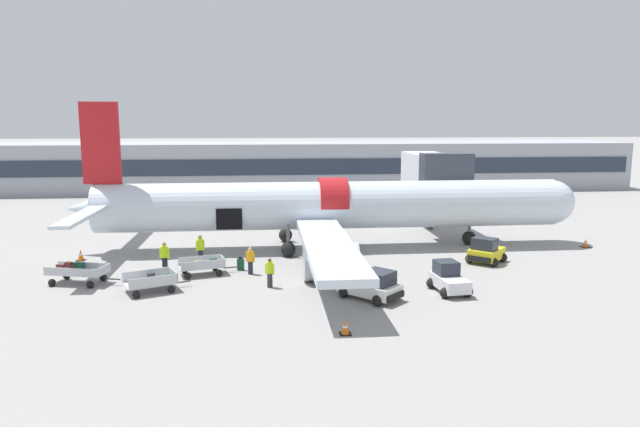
{
  "coord_description": "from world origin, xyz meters",
  "views": [
    {
      "loc": [
        -3.82,
        -33.29,
        8.9
      ],
      "look_at": [
        -0.34,
        2.04,
        3.05
      ],
      "focal_mm": 32.0,
      "sensor_mm": 36.0,
      "label": 1
    }
  ],
  "objects_px": {
    "baggage_cart_queued": "(153,282)",
    "ground_crew_loader_b": "(200,248)",
    "ground_crew_supervisor": "(165,256)",
    "airplane": "(325,207)",
    "ground_crew_driver": "(270,272)",
    "baggage_tug_rear": "(372,286)",
    "ground_crew_loader_a": "(250,260)",
    "suitcase_on_tarmac_upright": "(241,264)",
    "baggage_tug_mid": "(486,252)",
    "baggage_cart_empty": "(78,273)",
    "baggage_cart_loading": "(203,267)",
    "baggage_tug_lead": "(448,279)"
  },
  "relations": [
    {
      "from": "baggage_tug_mid",
      "to": "baggage_cart_queued",
      "type": "height_order",
      "value": "baggage_tug_mid"
    },
    {
      "from": "baggage_tug_mid",
      "to": "baggage_cart_loading",
      "type": "height_order",
      "value": "baggage_tug_mid"
    },
    {
      "from": "baggage_tug_mid",
      "to": "ground_crew_loader_b",
      "type": "height_order",
      "value": "ground_crew_loader_b"
    },
    {
      "from": "ground_crew_driver",
      "to": "baggage_tug_mid",
      "type": "bearing_deg",
      "value": 16.5
    },
    {
      "from": "ground_crew_loader_b",
      "to": "suitcase_on_tarmac_upright",
      "type": "height_order",
      "value": "ground_crew_loader_b"
    },
    {
      "from": "baggage_tug_rear",
      "to": "baggage_cart_loading",
      "type": "distance_m",
      "value": 10.42
    },
    {
      "from": "baggage_cart_empty",
      "to": "ground_crew_loader_b",
      "type": "height_order",
      "value": "ground_crew_loader_b"
    },
    {
      "from": "baggage_tug_mid",
      "to": "suitcase_on_tarmac_upright",
      "type": "height_order",
      "value": "baggage_tug_mid"
    },
    {
      "from": "baggage_cart_loading",
      "to": "baggage_cart_queued",
      "type": "height_order",
      "value": "baggage_cart_queued"
    },
    {
      "from": "baggage_cart_queued",
      "to": "ground_crew_loader_b",
      "type": "relative_size",
      "value": 1.9
    },
    {
      "from": "baggage_cart_queued",
      "to": "baggage_tug_rear",
      "type": "bearing_deg",
      "value": -12.22
    },
    {
      "from": "ground_crew_loader_a",
      "to": "ground_crew_driver",
      "type": "bearing_deg",
      "value": -68.45
    },
    {
      "from": "baggage_cart_queued",
      "to": "ground_crew_loader_b",
      "type": "height_order",
      "value": "ground_crew_loader_b"
    },
    {
      "from": "ground_crew_driver",
      "to": "ground_crew_supervisor",
      "type": "bearing_deg",
      "value": 147.83
    },
    {
      "from": "baggage_tug_mid",
      "to": "ground_crew_supervisor",
      "type": "relative_size",
      "value": 1.58
    },
    {
      "from": "airplane",
      "to": "baggage_tug_mid",
      "type": "distance_m",
      "value": 11.13
    },
    {
      "from": "baggage_tug_mid",
      "to": "baggage_cart_queued",
      "type": "xyz_separation_m",
      "value": [
        -19.69,
        -4.1,
        -0.22
      ]
    },
    {
      "from": "airplane",
      "to": "baggage_cart_queued",
      "type": "height_order",
      "value": "airplane"
    },
    {
      "from": "baggage_cart_queued",
      "to": "ground_crew_supervisor",
      "type": "distance_m",
      "value": 3.98
    },
    {
      "from": "baggage_cart_loading",
      "to": "baggage_cart_queued",
      "type": "distance_m",
      "value": 3.76
    },
    {
      "from": "baggage_cart_empty",
      "to": "suitcase_on_tarmac_upright",
      "type": "height_order",
      "value": "baggage_cart_empty"
    },
    {
      "from": "ground_crew_loader_b",
      "to": "suitcase_on_tarmac_upright",
      "type": "bearing_deg",
      "value": -36.24
    },
    {
      "from": "ground_crew_loader_b",
      "to": "ground_crew_supervisor",
      "type": "height_order",
      "value": "ground_crew_loader_b"
    },
    {
      "from": "baggage_tug_mid",
      "to": "baggage_tug_rear",
      "type": "bearing_deg",
      "value": -142.52
    },
    {
      "from": "airplane",
      "to": "baggage_cart_empty",
      "type": "bearing_deg",
      "value": -152.75
    },
    {
      "from": "baggage_cart_empty",
      "to": "ground_crew_driver",
      "type": "xyz_separation_m",
      "value": [
        10.49,
        -1.76,
        0.27
      ]
    },
    {
      "from": "ground_crew_driver",
      "to": "baggage_tug_rear",
      "type": "bearing_deg",
      "value": -26.25
    },
    {
      "from": "baggage_tug_mid",
      "to": "baggage_tug_rear",
      "type": "relative_size",
      "value": 0.85
    },
    {
      "from": "baggage_tug_lead",
      "to": "baggage_tug_mid",
      "type": "height_order",
      "value": "baggage_tug_mid"
    },
    {
      "from": "ground_crew_driver",
      "to": "ground_crew_supervisor",
      "type": "xyz_separation_m",
      "value": [
        -6.16,
        3.87,
        0.09
      ]
    },
    {
      "from": "baggage_cart_empty",
      "to": "ground_crew_supervisor",
      "type": "height_order",
      "value": "ground_crew_supervisor"
    },
    {
      "from": "baggage_tug_mid",
      "to": "ground_crew_loader_a",
      "type": "height_order",
      "value": "baggage_tug_mid"
    },
    {
      "from": "ground_crew_supervisor",
      "to": "baggage_cart_loading",
      "type": "bearing_deg",
      "value": -22.47
    },
    {
      "from": "baggage_tug_rear",
      "to": "baggage_cart_empty",
      "type": "bearing_deg",
      "value": 164.7
    },
    {
      "from": "ground_crew_driver",
      "to": "ground_crew_supervisor",
      "type": "relative_size",
      "value": 0.91
    },
    {
      "from": "suitcase_on_tarmac_upright",
      "to": "baggage_tug_lead",
      "type": "bearing_deg",
      "value": -26.27
    },
    {
      "from": "baggage_cart_queued",
      "to": "ground_crew_loader_a",
      "type": "xyz_separation_m",
      "value": [
        5.01,
        2.85,
        0.37
      ]
    },
    {
      "from": "airplane",
      "to": "baggage_cart_queued",
      "type": "bearing_deg",
      "value": -137.36
    },
    {
      "from": "ground_crew_loader_b",
      "to": "baggage_tug_rear",
      "type": "bearing_deg",
      "value": -40.94
    },
    {
      "from": "baggage_tug_rear",
      "to": "ground_crew_driver",
      "type": "height_order",
      "value": "ground_crew_driver"
    },
    {
      "from": "baggage_tug_rear",
      "to": "ground_crew_supervisor",
      "type": "bearing_deg",
      "value": 150.42
    },
    {
      "from": "baggage_tug_lead",
      "to": "baggage_cart_loading",
      "type": "relative_size",
      "value": 0.81
    },
    {
      "from": "baggage_tug_lead",
      "to": "ground_crew_driver",
      "type": "height_order",
      "value": "ground_crew_driver"
    },
    {
      "from": "baggage_tug_rear",
      "to": "ground_crew_loader_a",
      "type": "height_order",
      "value": "ground_crew_loader_a"
    },
    {
      "from": "baggage_cart_loading",
      "to": "ground_crew_supervisor",
      "type": "relative_size",
      "value": 1.97
    },
    {
      "from": "ground_crew_loader_b",
      "to": "ground_crew_loader_a",
      "type": "bearing_deg",
      "value": -41.7
    },
    {
      "from": "baggage_cart_queued",
      "to": "ground_crew_loader_a",
      "type": "bearing_deg",
      "value": 29.64
    },
    {
      "from": "baggage_cart_queued",
      "to": "airplane",
      "type": "bearing_deg",
      "value": 42.64
    },
    {
      "from": "baggage_tug_mid",
      "to": "ground_crew_supervisor",
      "type": "xyz_separation_m",
      "value": [
        -19.74,
        -0.15,
        0.24
      ]
    },
    {
      "from": "ground_crew_supervisor",
      "to": "suitcase_on_tarmac_upright",
      "type": "xyz_separation_m",
      "value": [
        4.46,
        -0.16,
        -0.59
      ]
    }
  ]
}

